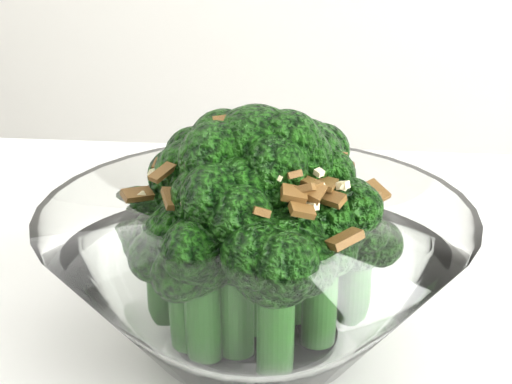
% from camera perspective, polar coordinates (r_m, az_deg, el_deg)
% --- Properties ---
extents(broccoli_dish, '(0.25, 0.25, 0.16)m').
position_cam_1_polar(broccoli_dish, '(0.46, -0.08, -5.01)').
color(broccoli_dish, white).
rests_on(broccoli_dish, table).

